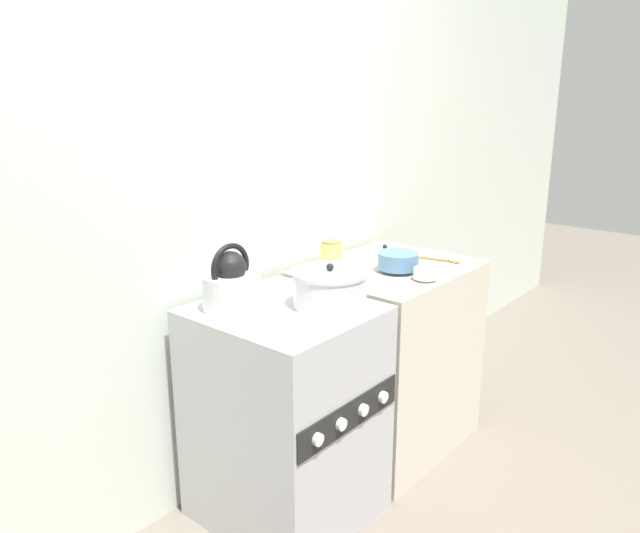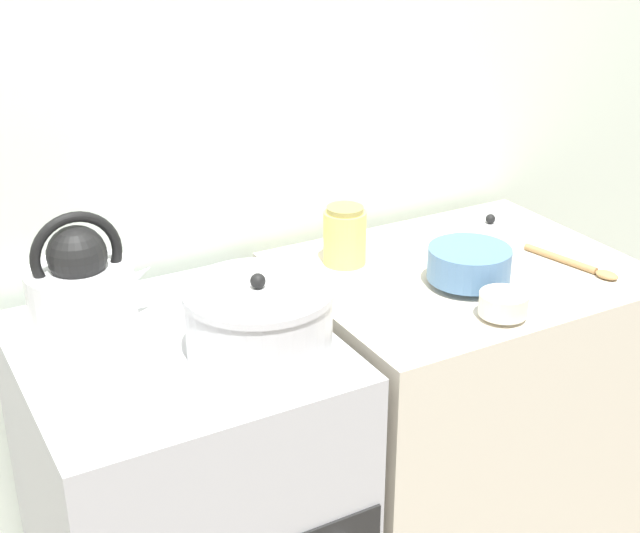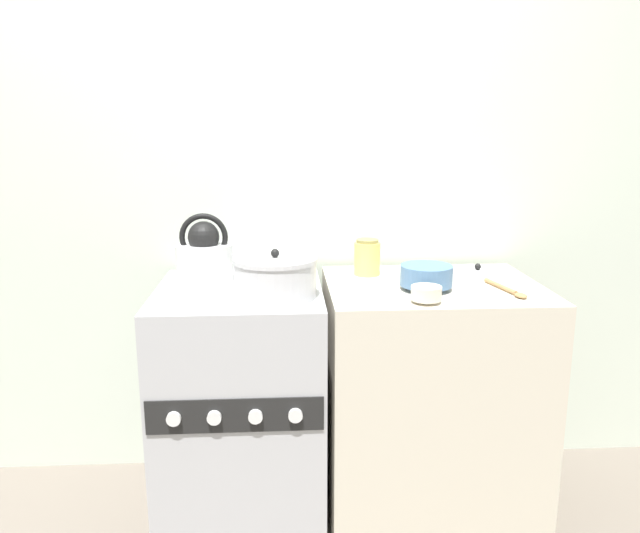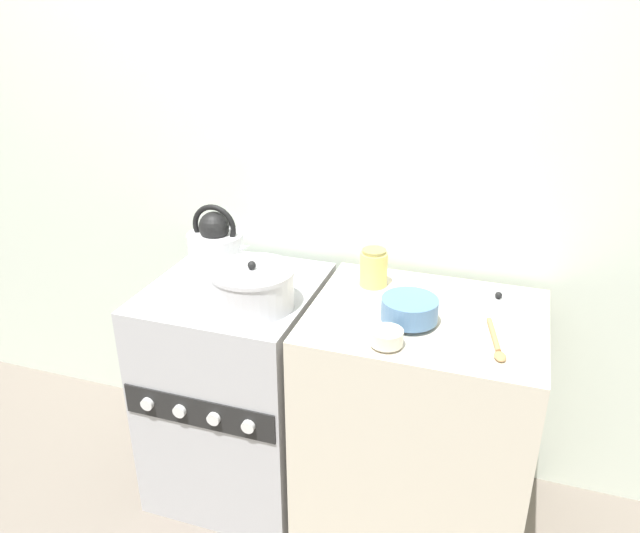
{
  "view_description": "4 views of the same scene",
  "coord_description": "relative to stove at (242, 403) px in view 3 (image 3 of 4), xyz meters",
  "views": [
    {
      "loc": [
        -1.53,
        -1.15,
        1.61
      ],
      "look_at": [
        0.24,
        0.33,
        0.94
      ],
      "focal_mm": 35.0,
      "sensor_mm": 36.0,
      "label": 1
    },
    {
      "loc": [
        -0.47,
        -1.11,
        1.66
      ],
      "look_at": [
        0.33,
        0.32,
        0.93
      ],
      "focal_mm": 50.0,
      "sensor_mm": 36.0,
      "label": 2
    },
    {
      "loc": [
        0.15,
        -1.78,
        1.4
      ],
      "look_at": [
        0.28,
        0.29,
        0.92
      ],
      "focal_mm": 35.0,
      "sensor_mm": 36.0,
      "label": 3
    },
    {
      "loc": [
        0.91,
        -1.45,
        1.81
      ],
      "look_at": [
        0.31,
        0.33,
        0.96
      ],
      "focal_mm": 35.0,
      "sensor_mm": 36.0,
      "label": 4
    }
  ],
  "objects": [
    {
      "name": "wall_back",
      "position": [
        0.0,
        0.38,
        0.83
      ],
      "size": [
        7.0,
        0.06,
        2.5
      ],
      "color": "silver",
      "rests_on": "ground_plane"
    },
    {
      "name": "stove",
      "position": [
        0.0,
        0.0,
        0.0
      ],
      "size": [
        0.57,
        0.63,
        0.85
      ],
      "color": "#B2B2B7",
      "rests_on": "ground_plane"
    },
    {
      "name": "counter",
      "position": [
        0.68,
        0.0,
        0.0
      ],
      "size": [
        0.74,
        0.61,
        0.85
      ],
      "color": "beige",
      "rests_on": "ground_plane"
    },
    {
      "name": "kettle",
      "position": [
        -0.13,
        0.13,
        0.51
      ],
      "size": [
        0.25,
        0.2,
        0.24
      ],
      "color": "silver",
      "rests_on": "stove"
    },
    {
      "name": "cooking_pot",
      "position": [
        0.13,
        -0.11,
        0.49
      ],
      "size": [
        0.27,
        0.27,
        0.16
      ],
      "color": "silver",
      "rests_on": "stove"
    },
    {
      "name": "enamel_bowl",
      "position": [
        0.63,
        -0.07,
        0.48
      ],
      "size": [
        0.18,
        0.18,
        0.08
      ],
      "color": "#4C729E",
      "rests_on": "counter"
    },
    {
      "name": "small_ceramic_bowl",
      "position": [
        0.6,
        -0.23,
        0.46
      ],
      "size": [
        0.1,
        0.1,
        0.05
      ],
      "color": "beige",
      "rests_on": "counter"
    },
    {
      "name": "storage_jar",
      "position": [
        0.46,
        0.16,
        0.49
      ],
      "size": [
        0.1,
        0.1,
        0.13
      ],
      "color": "#E0CC66",
      "rests_on": "counter"
    },
    {
      "name": "loose_pot_lid",
      "position": [
        0.89,
        0.17,
        0.43
      ],
      "size": [
        0.2,
        0.2,
        0.03
      ],
      "color": "silver",
      "rests_on": "counter"
    },
    {
      "name": "wooden_spoon",
      "position": [
        0.9,
        -0.12,
        0.44
      ],
      "size": [
        0.08,
        0.24,
        0.02
      ],
      "color": "#A37A4C",
      "rests_on": "counter"
    }
  ]
}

